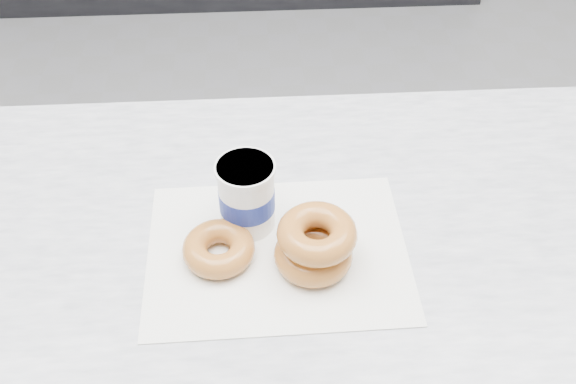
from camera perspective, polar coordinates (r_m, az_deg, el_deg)
The scene contains 5 objects.
ground at distance 1.91m, azimuth -4.35°, elevation -10.15°, with size 5.00×5.00×0.00m, color gray.
wax_paper at distance 0.85m, azimuth -0.94°, elevation -5.29°, with size 0.34×0.26×0.00m, color silver.
donut_single at distance 0.83m, azimuth -6.19°, elevation -5.02°, with size 0.09×0.09×0.03m, color #C37035.
donut_stack at distance 0.81m, azimuth 2.42°, elevation -4.65°, with size 0.14×0.14×0.07m.
coffee_cup at distance 0.84m, azimuth -3.69°, elevation -0.31°, with size 0.10×0.10×0.11m.
Camera 1 is at (0.08, -1.12, 1.54)m, focal length 40.00 mm.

